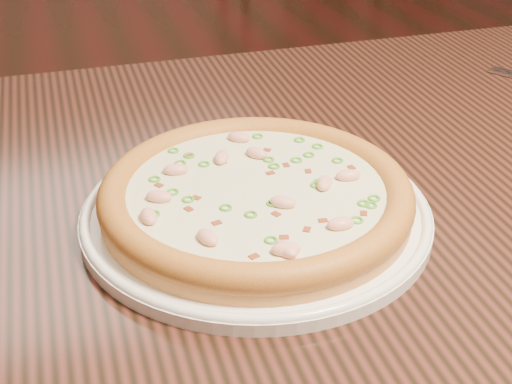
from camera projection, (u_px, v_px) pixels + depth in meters
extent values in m
plane|color=black|center=(221.00, 292.00, 1.77)|extent=(9.00, 9.00, 0.00)
cube|color=black|center=(350.00, 193.00, 0.76)|extent=(1.20, 0.80, 0.04)
cylinder|color=white|center=(256.00, 214.00, 0.68)|extent=(0.33, 0.33, 0.01)
torus|color=white|center=(256.00, 208.00, 0.67)|extent=(0.33, 0.33, 0.01)
cylinder|color=#C58942|center=(256.00, 200.00, 0.67)|extent=(0.29, 0.29, 0.02)
torus|color=#C3822C|center=(256.00, 192.00, 0.66)|extent=(0.29, 0.29, 0.03)
cylinder|color=silver|center=(256.00, 190.00, 0.66)|extent=(0.24, 0.24, 0.00)
ellipsoid|color=#F2B29E|center=(257.00, 153.00, 0.71)|extent=(0.03, 0.03, 0.01)
ellipsoid|color=#F2B29E|center=(283.00, 202.00, 0.63)|extent=(0.03, 0.03, 0.01)
ellipsoid|color=#F2B29E|center=(149.00, 216.00, 0.61)|extent=(0.02, 0.02, 0.01)
ellipsoid|color=#F2B29E|center=(324.00, 183.00, 0.66)|extent=(0.02, 0.03, 0.01)
ellipsoid|color=#F2B29E|center=(286.00, 249.00, 0.57)|extent=(0.03, 0.02, 0.01)
ellipsoid|color=#F2B29E|center=(208.00, 237.00, 0.59)|extent=(0.02, 0.03, 0.01)
ellipsoid|color=#F2B29E|center=(348.00, 175.00, 0.67)|extent=(0.03, 0.02, 0.01)
ellipsoid|color=#F2B29E|center=(222.00, 157.00, 0.71)|extent=(0.02, 0.03, 0.01)
ellipsoid|color=#F2B29E|center=(176.00, 170.00, 0.68)|extent=(0.03, 0.02, 0.01)
ellipsoid|color=#F2B29E|center=(239.00, 137.00, 0.74)|extent=(0.03, 0.03, 0.01)
ellipsoid|color=#F2B29E|center=(341.00, 224.00, 0.60)|extent=(0.02, 0.01, 0.01)
ellipsoid|color=#F2B29E|center=(286.00, 249.00, 0.57)|extent=(0.02, 0.03, 0.01)
ellipsoid|color=#F2B29E|center=(159.00, 197.00, 0.64)|extent=(0.03, 0.02, 0.01)
cube|color=maroon|center=(308.00, 172.00, 0.69)|extent=(0.01, 0.01, 0.00)
cube|color=maroon|center=(267.00, 151.00, 0.73)|extent=(0.01, 0.01, 0.00)
cube|color=maroon|center=(364.00, 214.00, 0.62)|extent=(0.01, 0.01, 0.00)
cube|color=maroon|center=(159.00, 186.00, 0.67)|extent=(0.01, 0.01, 0.00)
cube|color=maroon|center=(284.00, 238.00, 0.59)|extent=(0.01, 0.01, 0.00)
cube|color=maroon|center=(196.00, 199.00, 0.65)|extent=(0.01, 0.01, 0.00)
cube|color=maroon|center=(217.00, 224.00, 0.61)|extent=(0.01, 0.01, 0.00)
cube|color=maroon|center=(223.00, 163.00, 0.70)|extent=(0.01, 0.01, 0.00)
cube|color=maroon|center=(189.00, 210.00, 0.63)|extent=(0.01, 0.01, 0.00)
cube|color=maroon|center=(189.00, 156.00, 0.72)|extent=(0.01, 0.01, 0.00)
cube|color=maroon|center=(254.00, 257.00, 0.57)|extent=(0.01, 0.01, 0.00)
cube|color=maroon|center=(276.00, 215.00, 0.62)|extent=(0.01, 0.01, 0.00)
cube|color=maroon|center=(307.00, 230.00, 0.60)|extent=(0.01, 0.01, 0.00)
cube|color=maroon|center=(351.00, 168.00, 0.69)|extent=(0.01, 0.01, 0.00)
cube|color=maroon|center=(323.00, 221.00, 0.61)|extent=(0.01, 0.01, 0.00)
cube|color=maroon|center=(286.00, 166.00, 0.70)|extent=(0.01, 0.01, 0.00)
cube|color=maroon|center=(270.00, 174.00, 0.69)|extent=(0.01, 0.01, 0.00)
torus|color=#459623|center=(226.00, 208.00, 0.63)|extent=(0.01, 0.01, 0.00)
torus|color=#459623|center=(173.00, 192.00, 0.65)|extent=(0.02, 0.02, 0.00)
torus|color=#459623|center=(180.00, 163.00, 0.70)|extent=(0.01, 0.01, 0.00)
torus|color=#459623|center=(155.00, 179.00, 0.67)|extent=(0.01, 0.01, 0.00)
torus|color=#459623|center=(269.00, 160.00, 0.71)|extent=(0.02, 0.02, 0.00)
torus|color=#459623|center=(338.00, 161.00, 0.71)|extent=(0.01, 0.01, 0.00)
torus|color=#459623|center=(173.00, 151.00, 0.72)|extent=(0.01, 0.01, 0.00)
torus|color=#459623|center=(318.00, 147.00, 0.73)|extent=(0.01, 0.01, 0.00)
torus|color=#459623|center=(258.00, 136.00, 0.75)|extent=(0.01, 0.01, 0.00)
torus|color=#459623|center=(309.00, 155.00, 0.72)|extent=(0.02, 0.02, 0.00)
torus|color=#459623|center=(320.00, 182.00, 0.67)|extent=(0.02, 0.02, 0.00)
torus|color=#459623|center=(251.00, 215.00, 0.62)|extent=(0.02, 0.02, 0.00)
torus|color=#459623|center=(271.00, 240.00, 0.59)|extent=(0.01, 0.01, 0.00)
torus|color=#459623|center=(357.00, 220.00, 0.61)|extent=(0.01, 0.01, 0.00)
torus|color=#459623|center=(204.00, 164.00, 0.70)|extent=(0.01, 0.01, 0.00)
torus|color=#459623|center=(274.00, 166.00, 0.70)|extent=(0.01, 0.01, 0.00)
torus|color=#459623|center=(188.00, 200.00, 0.64)|extent=(0.01, 0.01, 0.00)
torus|color=#459623|center=(189.00, 156.00, 0.72)|extent=(0.02, 0.02, 0.00)
torus|color=#459623|center=(364.00, 204.00, 0.64)|extent=(0.01, 0.01, 0.00)
torus|color=#459623|center=(316.00, 185.00, 0.66)|extent=(0.02, 0.02, 0.00)
torus|color=#459623|center=(371.00, 205.00, 0.63)|extent=(0.01, 0.01, 0.00)
torus|color=#459623|center=(296.00, 160.00, 0.71)|extent=(0.02, 0.02, 0.00)
torus|color=#459623|center=(299.00, 140.00, 0.75)|extent=(0.01, 0.01, 0.00)
torus|color=#459623|center=(153.00, 214.00, 0.62)|extent=(0.02, 0.02, 0.00)
torus|color=#459623|center=(374.00, 199.00, 0.64)|extent=(0.02, 0.02, 0.00)
torus|color=#459623|center=(273.00, 204.00, 0.64)|extent=(0.01, 0.01, 0.00)
cube|color=silver|center=(504.00, 75.00, 0.99)|extent=(0.03, 0.04, 0.00)
cube|color=silver|center=(506.00, 73.00, 1.00)|extent=(0.03, 0.04, 0.00)
cube|color=silver|center=(508.00, 72.00, 1.00)|extent=(0.03, 0.04, 0.00)
cube|color=silver|center=(510.00, 71.00, 1.00)|extent=(0.03, 0.04, 0.00)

